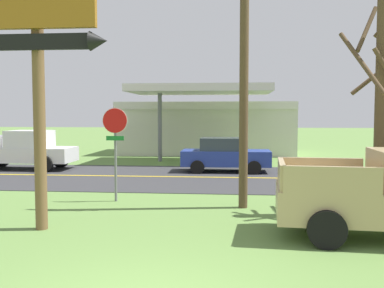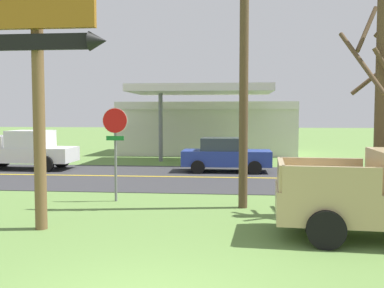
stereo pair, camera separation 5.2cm
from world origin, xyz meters
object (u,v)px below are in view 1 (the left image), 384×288
at_px(motel_sign, 37,21).
at_px(car_blue_mid_lane, 225,155).
at_px(pickup_white_on_road, 23,150).
at_px(bare_tree, 383,88).
at_px(gas_station, 206,126).
at_px(stop_sign, 115,137).
at_px(utility_pole, 244,34).

height_order(motel_sign, car_blue_mid_lane, motel_sign).
bearing_deg(pickup_white_on_road, bare_tree, -30.42).
height_order(bare_tree, pickup_white_on_road, bare_tree).
distance_m(bare_tree, gas_station, 19.60).
xyz_separation_m(stop_sign, bare_tree, (7.72, -1.05, 1.42)).
xyz_separation_m(utility_pole, bare_tree, (3.73, -0.48, -1.60)).
height_order(bare_tree, gas_station, bare_tree).
height_order(motel_sign, bare_tree, motel_sign).
height_order(stop_sign, utility_pole, utility_pole).
bearing_deg(stop_sign, gas_station, 84.15).
bearing_deg(bare_tree, motel_sign, -163.38).
xyz_separation_m(motel_sign, pickup_white_on_road, (-5.99, 11.06, -3.92)).
bearing_deg(stop_sign, utility_pole, -8.14).
bearing_deg(utility_pole, pickup_white_on_road, 143.26).
xyz_separation_m(bare_tree, gas_station, (-5.92, 18.62, -1.50)).
height_order(motel_sign, pickup_white_on_road, motel_sign).
relative_size(gas_station, pickup_white_on_road, 2.31).
height_order(stop_sign, gas_station, gas_station).
bearing_deg(bare_tree, pickup_white_on_road, 149.58).
relative_size(motel_sign, car_blue_mid_lane, 1.67).
bearing_deg(motel_sign, pickup_white_on_road, 118.44).
bearing_deg(motel_sign, bare_tree, 16.62).
bearing_deg(utility_pole, stop_sign, 171.86).
bearing_deg(utility_pole, gas_station, 96.86).
distance_m(stop_sign, bare_tree, 7.92).
relative_size(stop_sign, pickup_white_on_road, 0.57).
bearing_deg(motel_sign, car_blue_mid_lane, 69.61).
distance_m(bare_tree, car_blue_mid_lane, 9.94).
distance_m(stop_sign, pickup_white_on_road, 10.15).
relative_size(bare_tree, car_blue_mid_lane, 1.60).
bearing_deg(car_blue_mid_lane, gas_station, 98.52).
height_order(motel_sign, stop_sign, motel_sign).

